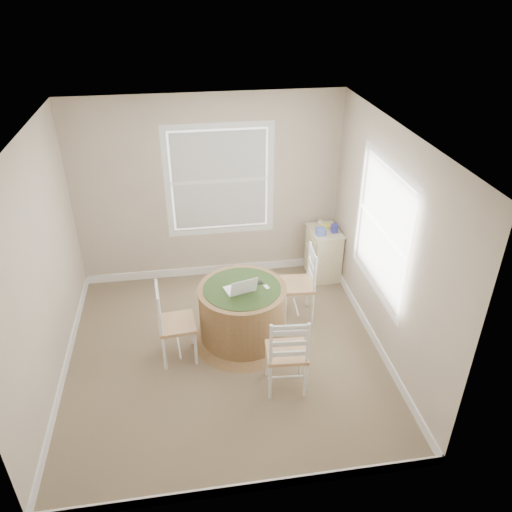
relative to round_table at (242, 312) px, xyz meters
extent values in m
cube|color=#7A634D|center=(-0.24, -0.25, -0.41)|extent=(3.60, 3.60, 0.02)
cube|color=white|center=(-0.24, -0.25, 2.21)|extent=(3.60, 3.60, 0.02)
cube|color=#C2B199|center=(-0.24, 1.56, 0.90)|extent=(3.60, 0.02, 2.60)
cube|color=#C2B199|center=(-0.24, -2.06, 0.90)|extent=(3.60, 0.02, 2.60)
cube|color=#C2B199|center=(-2.05, -0.25, 0.90)|extent=(0.02, 3.60, 2.60)
cube|color=#C2B199|center=(1.57, -0.25, 0.90)|extent=(0.02, 3.60, 2.60)
cube|color=white|center=(-0.24, 1.54, -0.34)|extent=(3.60, 0.02, 0.12)
cube|color=white|center=(-0.24, -2.04, -0.34)|extent=(3.60, 0.02, 0.12)
cube|color=white|center=(-2.03, -0.25, -0.34)|extent=(0.02, 3.60, 0.12)
cube|color=white|center=(1.55, -0.25, -0.34)|extent=(0.02, 3.60, 0.12)
cylinder|color=olive|center=(0.00, 0.00, 0.00)|extent=(1.01, 1.01, 0.66)
cone|color=olive|center=(0.00, 0.00, -0.37)|extent=(1.21, 1.21, 0.07)
cylinder|color=olive|center=(0.00, 0.00, 0.32)|extent=(1.03, 1.03, 0.03)
cylinder|color=#2F481F|center=(0.00, 0.00, 0.33)|extent=(0.89, 0.89, 0.01)
cone|color=#2F481F|center=(0.00, 0.00, 0.28)|extent=(0.99, 0.99, 0.10)
cube|color=white|center=(-0.03, -0.01, 0.33)|extent=(0.37, 0.30, 0.02)
cube|color=silver|center=(-0.03, -0.01, 0.34)|extent=(0.29, 0.19, 0.00)
cube|color=black|center=(0.01, -0.15, 0.45)|extent=(0.32, 0.15, 0.21)
ellipsoid|color=white|center=(0.12, -0.05, 0.34)|extent=(0.08, 0.11, 0.03)
cube|color=#B7BABF|center=(0.28, -0.02, 0.33)|extent=(0.07, 0.10, 0.02)
cube|color=black|center=(0.22, 0.07, 0.34)|extent=(0.07, 0.07, 0.02)
cube|color=#F7EDB9|center=(1.33, 1.24, -0.04)|extent=(0.42, 0.55, 0.72)
cube|color=#F7EDB9|center=(1.33, 1.24, 0.33)|extent=(0.45, 0.58, 0.02)
cube|color=beige|center=(1.14, 1.23, -0.26)|extent=(0.04, 0.45, 0.15)
cube|color=beige|center=(1.14, 1.23, -0.04)|extent=(0.04, 0.45, 0.15)
cube|color=beige|center=(1.14, 1.23, 0.17)|extent=(0.04, 0.45, 0.15)
cube|color=#5670C5|center=(1.24, 1.13, 0.39)|extent=(0.13, 0.13, 0.10)
cube|color=#ECE253|center=(1.35, 1.29, 0.37)|extent=(0.16, 0.11, 0.06)
cube|color=#3737A6|center=(1.43, 1.17, 0.40)|extent=(0.08, 0.08, 0.12)
cylinder|color=beige|center=(1.30, 1.36, 0.38)|extent=(0.07, 0.07, 0.09)
camera|label=1|loc=(-0.57, -4.70, 3.54)|focal=35.00mm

